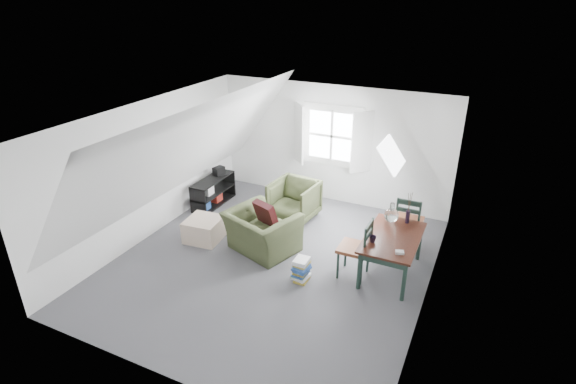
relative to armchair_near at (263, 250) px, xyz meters
The scene contains 24 objects.
floor 0.43m from the armchair_near, 36.89° to the right, with size 5.50×5.50×0.00m, color #4E4E53.
ceiling 2.54m from the armchair_near, 36.89° to the right, with size 5.50×5.50×0.00m, color white.
wall_back 2.81m from the armchair_near, 82.13° to the left, with size 5.00×5.00×0.00m, color white.
wall_front 3.28m from the armchair_near, 83.47° to the right, with size 5.00×5.00×0.00m, color white.
wall_left 2.51m from the armchair_near, behind, with size 5.50×5.50×0.00m, color white.
wall_right 3.12m from the armchair_near, ahead, with size 5.50×5.50×0.00m, color white.
slope_left 2.16m from the armchair_near, 167.89° to the right, with size 5.50×5.50×0.00m, color white.
slope_right 2.61m from the armchair_near, ahead, with size 5.50×5.50×0.00m, color white.
dormer_window 2.84m from the armchair_near, 81.89° to the left, with size 1.71×0.35×1.30m.
skylight 2.78m from the armchair_near, 28.80° to the left, with size 0.55×0.75×0.04m, color white.
armchair_near is the anchor object (origin of this frame).
armchair_far 1.35m from the armchair_near, 90.12° to the left, with size 0.84×0.86×0.79m, color #384024.
throw_pillow 0.67m from the armchair_near, 90.00° to the left, with size 0.44×0.13×0.44m, color #370F11.
ottoman 1.17m from the armchair_near, behind, with size 0.61×0.61×0.41m, color #C8AD95.
dining_table 2.30m from the armchair_near, ahead, with size 0.82×1.37×0.69m.
demijohn 2.33m from the armchair_near, 19.08° to the left, with size 0.24×0.24×0.34m.
vase_twigs 2.58m from the armchair_near, 19.38° to the left, with size 0.07×0.08×0.55m.
cup 2.08m from the armchair_near, ahead, with size 0.11×0.11×0.10m, color black.
paper_box 2.52m from the armchair_near, ahead, with size 0.12×0.08×0.04m, color white.
dining_chair_far 2.62m from the armchair_near, 27.74° to the left, with size 0.47×0.47×1.00m.
dining_chair_near 1.80m from the armchair_near, ahead, with size 0.47×0.47×1.00m.
media_shelf 2.17m from the armchair_near, 147.68° to the left, with size 0.38×1.15×0.59m.
electronics_box 2.41m from the armchair_near, 141.63° to the left, with size 0.17×0.23×0.18m, color black.
magazine_stack 1.14m from the armchair_near, 28.22° to the right, with size 0.28×0.34×0.38m.
Camera 1 is at (2.98, -5.71, 4.27)m, focal length 28.00 mm.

